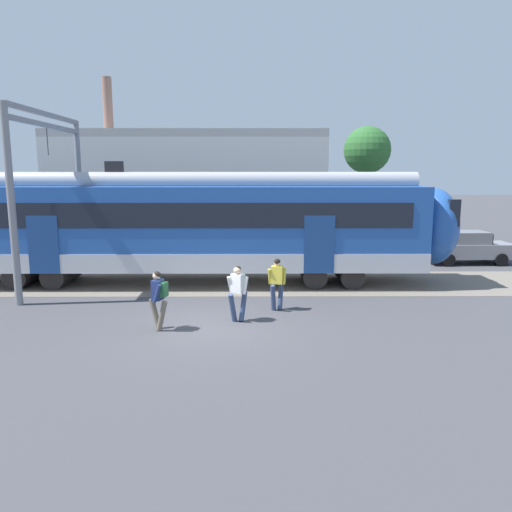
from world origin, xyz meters
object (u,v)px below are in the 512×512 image
at_px(pedestrian_yellow, 277,280).
at_px(parked_car_grey, 467,247).
at_px(pedestrian_navy, 159,295).
at_px(pedestrian_white, 238,288).

xyz_separation_m(pedestrian_yellow, parked_car_grey, (9.47, 8.11, -0.18)).
distance_m(pedestrian_yellow, parked_car_grey, 12.47).
bearing_deg(parked_car_grey, pedestrian_navy, -141.80).
xyz_separation_m(pedestrian_navy, parked_car_grey, (12.83, 10.09, -0.21)).
xyz_separation_m(pedestrian_white, pedestrian_yellow, (1.19, 1.18, -0.03)).
height_order(pedestrian_navy, pedestrian_yellow, same).
xyz_separation_m(pedestrian_white, parked_car_grey, (10.66, 9.29, -0.21)).
bearing_deg(pedestrian_yellow, pedestrian_white, -135.09).
bearing_deg(pedestrian_navy, parked_car_grey, 38.20).
relative_size(pedestrian_navy, pedestrian_yellow, 1.00).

